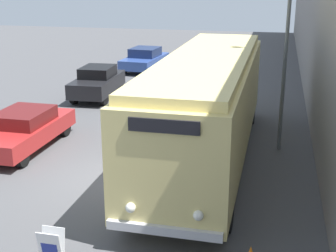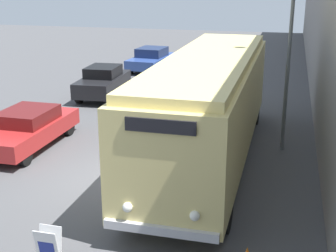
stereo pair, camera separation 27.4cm
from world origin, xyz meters
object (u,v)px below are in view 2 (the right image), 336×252
Objects in this scene: streetlamp at (292,19)px; parked_car_near at (27,128)px; parked_car_mid at (103,82)px; parked_car_far at (151,59)px; vintage_bus at (210,102)px; sign_board at (49,247)px.

streetlamp is 9.60m from parked_car_near.
parked_car_far is at bearing 84.35° from parked_car_mid.
parked_car_far reaches higher than parked_car_near.
streetlamp reaches higher than parked_car_far.
parked_car_mid is (-6.47, 6.90, -1.16)m from vintage_bus.
parked_car_near is 1.09× the size of parked_car_mid.
streetlamp is at bearing 34.63° from vintage_bus.
sign_board is at bearing -108.25° from vintage_bus.
parked_car_mid is at bearing 133.14° from vintage_bus.
vintage_bus is 9.53m from parked_car_mid.
streetlamp is at bearing -51.58° from parked_car_far.
streetlamp is at bearing 12.72° from parked_car_near.
sign_board is 0.20× the size of parked_car_mid.
parked_car_far is (-6.17, 14.23, -1.23)m from vintage_bus.
streetlamp is 10.87m from parked_car_mid.
sign_board is at bearing -118.69° from streetlamp.
vintage_bus is 13.98× the size of sign_board.
parked_car_mid reaches higher than parked_car_far.
parked_car_far is at bearing 123.84° from streetlamp.
sign_board is (-2.17, -6.58, -1.55)m from vintage_bus.
parked_car_far is (-4.00, 20.81, 0.32)m from sign_board.
streetlamp is 15.66m from parked_car_far.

